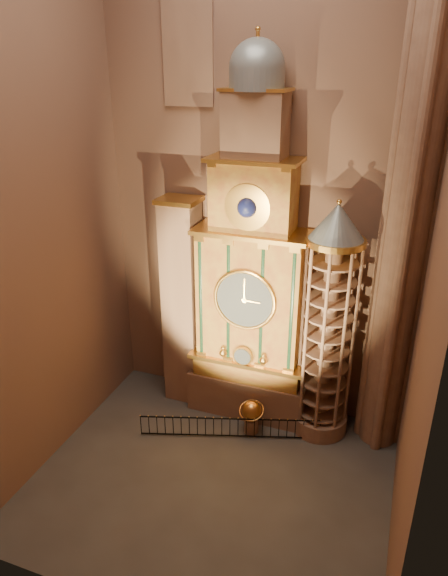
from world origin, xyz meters
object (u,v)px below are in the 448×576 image
at_px(stair_turret, 328,327).
at_px(celestial_globe, 251,414).
at_px(portrait_tower, 182,303).
at_px(astronomical_clock, 252,283).
at_px(iron_railing, 230,428).

distance_m(stair_turret, celestial_globe, 5.33).
bearing_deg(portrait_tower, astronomical_clock, -0.29).
xyz_separation_m(portrait_tower, stair_turret, (6.90, -0.28, 0.12)).
height_order(astronomical_clock, iron_railing, astronomical_clock).
bearing_deg(celestial_globe, stair_turret, 25.93).
bearing_deg(astronomical_clock, iron_railing, -93.69).
bearing_deg(iron_railing, portrait_tower, 143.77).
relative_size(astronomical_clock, celestial_globe, 10.07).
bearing_deg(astronomical_clock, portrait_tower, 179.71).
bearing_deg(iron_railing, astronomical_clock, 86.31).
relative_size(stair_turret, iron_railing, 1.40).
bearing_deg(stair_turret, iron_railing, -150.12).
distance_m(portrait_tower, iron_railing, 6.12).
height_order(portrait_tower, iron_railing, portrait_tower).
height_order(celestial_globe, iron_railing, celestial_globe).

